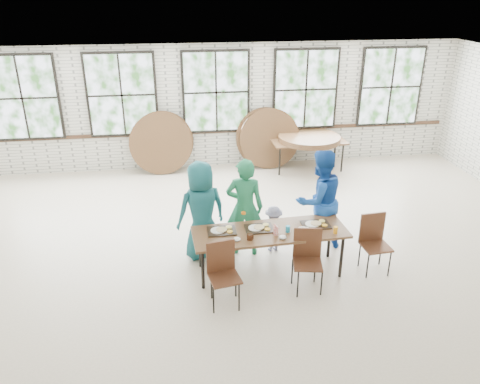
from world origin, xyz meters
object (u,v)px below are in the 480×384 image
at_px(chair_near_left, 223,268).
at_px(chair_near_right, 307,254).
at_px(storage_table, 309,143).
at_px(dining_table, 270,234).

height_order(chair_near_left, chair_near_right, same).
bearing_deg(storage_table, dining_table, -114.76).
bearing_deg(dining_table, storage_table, 63.88).
distance_m(dining_table, chair_near_right, 0.67).
bearing_deg(chair_near_right, dining_table, 146.84).
distance_m(chair_near_left, storage_table, 5.63).
xyz_separation_m(dining_table, chair_near_right, (0.48, -0.46, -0.13)).
relative_size(chair_near_left, chair_near_right, 1.00).
distance_m(chair_near_left, chair_near_right, 1.31).
bearing_deg(storage_table, chair_near_right, -107.60).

